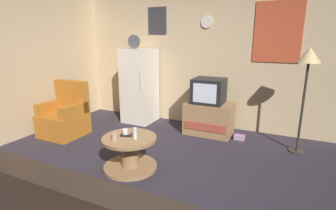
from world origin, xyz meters
name	(u,v)px	position (x,y,z in m)	size (l,w,h in m)	color
ground_plane	(133,178)	(0.00, 0.00, 0.00)	(12.00, 12.00, 0.00)	#2D2833
wall_with_art	(199,57)	(0.01, 2.45, 1.34)	(5.20, 0.12, 2.67)	#D1B284
fridge	(140,86)	(-1.12, 2.05, 0.75)	(0.60, 0.62, 1.77)	silver
tv_stand	(209,118)	(0.40, 1.94, 0.29)	(0.84, 0.53, 0.58)	#9E754C
crt_tv	(209,91)	(0.38, 1.94, 0.80)	(0.54, 0.51, 0.44)	black
standing_lamp	(308,64)	(1.88, 1.76, 1.36)	(0.32, 0.32, 1.59)	#332D28
coffee_table	(130,153)	(-0.17, 0.22, 0.22)	(0.72, 0.72, 0.45)	#9E754C
wine_glass	(135,133)	(-0.08, 0.21, 0.52)	(0.05, 0.05, 0.15)	silver
mug_ceramic_white	(125,132)	(-0.26, 0.25, 0.49)	(0.08, 0.08, 0.09)	silver
mug_ceramic_tan	(114,137)	(-0.28, 0.05, 0.49)	(0.08, 0.08, 0.09)	tan
remote_control	(126,136)	(-0.23, 0.22, 0.46)	(0.15, 0.04, 0.02)	black
armchair	(65,116)	(-1.93, 0.80, 0.34)	(0.68, 0.68, 0.96)	#B2661E
book_stack	(239,138)	(0.98, 1.88, 0.04)	(0.18, 0.17, 0.07)	#994E95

